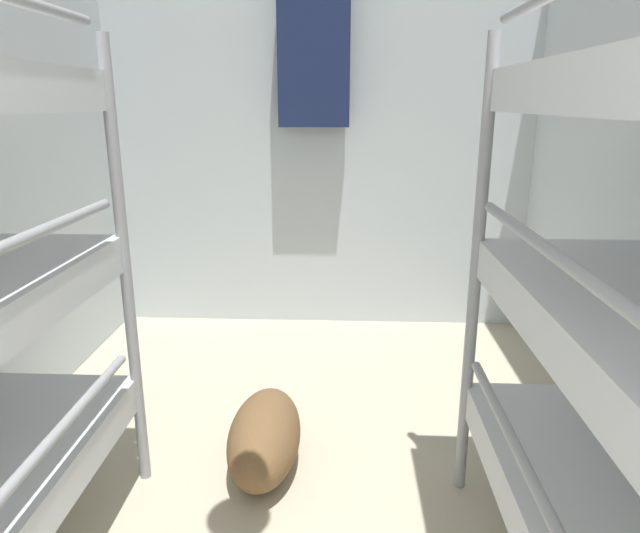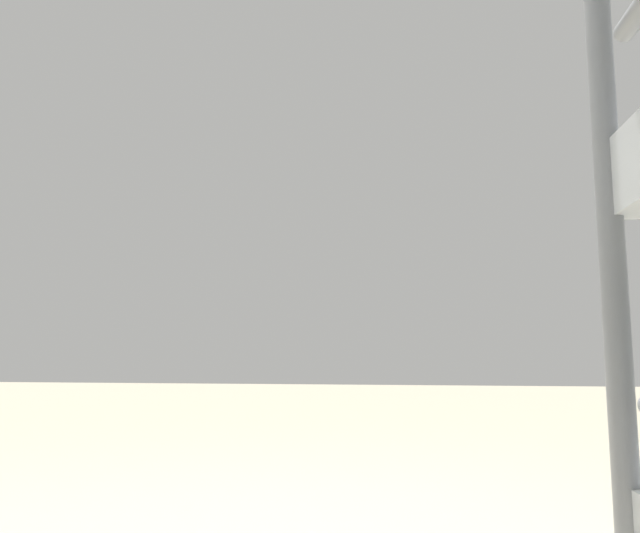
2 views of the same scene
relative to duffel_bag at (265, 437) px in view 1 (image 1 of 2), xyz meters
name	(u,v)px [view 1 (image 1 of 2)]	position (x,y,z in m)	size (l,w,h in m)	color
wall_back	(320,142)	(0.16, 1.74, 1.10)	(2.89, 0.06, 2.50)	silver
duffel_bag	(265,437)	(0.00, 0.00, 0.00)	(0.30, 0.64, 0.30)	brown
hanging_coat	(314,51)	(0.13, 1.59, 1.65)	(0.44, 0.12, 0.90)	#192347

